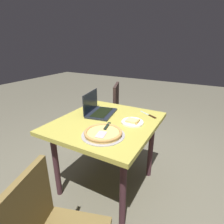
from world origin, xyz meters
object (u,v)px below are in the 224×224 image
at_px(laptop, 98,109).
at_px(table_knife, 149,115).
at_px(pizza_tray, 103,133).
at_px(chair_far, 109,111).
at_px(dining_table, 106,130).
at_px(pizza_plate, 133,122).

xyz_separation_m(laptop, table_knife, (0.21, -0.50, -0.04)).
relative_size(pizza_tray, chair_far, 0.38).
bearing_deg(pizza_tray, table_knife, -18.51).
height_order(pizza_tray, table_knife, pizza_tray).
bearing_deg(laptop, chair_far, 20.56).
bearing_deg(chair_far, laptop, -159.44).
height_order(dining_table, laptop, laptop).
bearing_deg(dining_table, pizza_plate, -72.09).
bearing_deg(laptop, table_knife, -67.17).
xyz_separation_m(laptop, pizza_tray, (-0.39, -0.30, -0.03)).
bearing_deg(dining_table, pizza_tray, -154.37).
bearing_deg(pizza_plate, pizza_tray, 160.53).
distance_m(laptop, table_knife, 0.54).
bearing_deg(chair_far, pizza_plate, -136.54).
xyz_separation_m(dining_table, laptop, (0.13, 0.17, 0.14)).
distance_m(dining_table, table_knife, 0.48).
distance_m(pizza_tray, chair_far, 1.19).
relative_size(pizza_plate, chair_far, 0.23).
bearing_deg(pizza_plate, laptop, 83.04).
distance_m(table_knife, chair_far, 0.89).
relative_size(dining_table, laptop, 2.65).
relative_size(table_knife, chair_far, 0.23).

